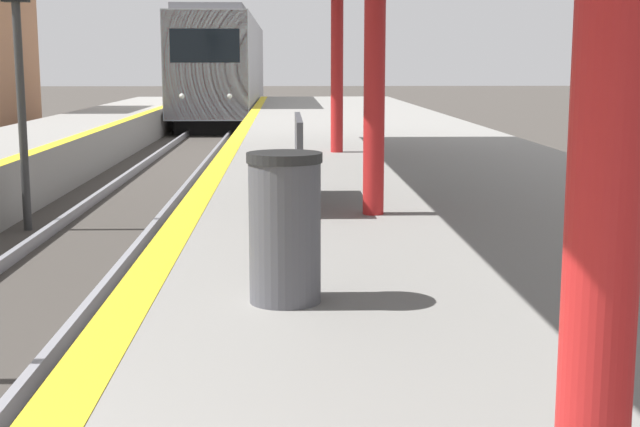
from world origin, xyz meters
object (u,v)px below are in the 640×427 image
object	(u,v)px
train	(225,68)
signal_mid	(17,27)
trash_bin	(285,228)
bench	(287,157)

from	to	relation	value
train	signal_mid	size ratio (longest dim) A/B	4.65
signal_mid	trash_bin	xyz separation A→B (m)	(3.78, -7.60, -1.52)
bench	trash_bin	bearing A→B (deg)	-90.32
train	trash_bin	bearing A→B (deg)	-85.57
train	trash_bin	distance (m)	33.99
signal_mid	train	bearing A→B (deg)	87.47
bench	train	bearing A→B (deg)	95.05
signal_mid	trash_bin	distance (m)	8.63
train	trash_bin	world-z (taller)	train
train	signal_mid	xyz separation A→B (m)	(-1.16, -26.27, 0.68)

